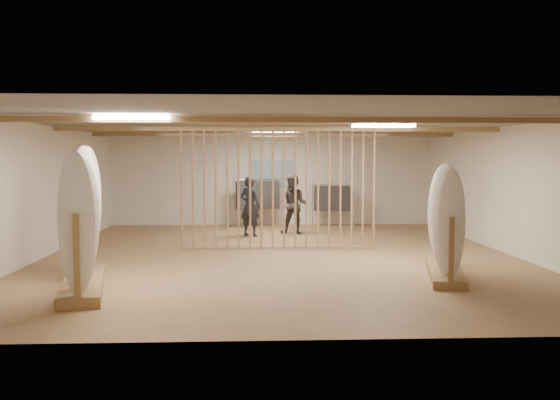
{
  "coord_description": "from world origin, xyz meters",
  "views": [
    {
      "loc": [
        -0.57,
        -12.66,
        2.09
      ],
      "look_at": [
        0.0,
        0.0,
        1.2
      ],
      "focal_mm": 38.0,
      "sensor_mm": 36.0,
      "label": 1
    }
  ],
  "objects_px": {
    "rack_left": "(82,242)",
    "clothing_rack_a": "(258,195)",
    "rack_right": "(445,239)",
    "shopper_a": "(250,202)",
    "clothing_rack_b": "(333,198)",
    "shopper_b": "(294,200)"
  },
  "relations": [
    {
      "from": "rack_left",
      "to": "clothing_rack_a",
      "type": "relative_size",
      "value": 1.87
    },
    {
      "from": "clothing_rack_b",
      "to": "shopper_b",
      "type": "distance_m",
      "value": 2.23
    },
    {
      "from": "rack_right",
      "to": "clothing_rack_a",
      "type": "height_order",
      "value": "rack_right"
    },
    {
      "from": "rack_left",
      "to": "clothing_rack_a",
      "type": "bearing_deg",
      "value": 58.95
    },
    {
      "from": "clothing_rack_b",
      "to": "clothing_rack_a",
      "type": "bearing_deg",
      "value": -175.49
    },
    {
      "from": "shopper_a",
      "to": "shopper_b",
      "type": "xyz_separation_m",
      "value": [
        1.21,
        0.36,
        0.02
      ]
    },
    {
      "from": "rack_right",
      "to": "clothing_rack_b",
      "type": "bearing_deg",
      "value": 110.35
    },
    {
      "from": "rack_left",
      "to": "clothing_rack_b",
      "type": "bearing_deg",
      "value": 46.29
    },
    {
      "from": "shopper_a",
      "to": "clothing_rack_b",
      "type": "bearing_deg",
      "value": -108.94
    },
    {
      "from": "clothing_rack_b",
      "to": "shopper_a",
      "type": "relative_size",
      "value": 0.73
    },
    {
      "from": "clothing_rack_b",
      "to": "shopper_b",
      "type": "xyz_separation_m",
      "value": [
        -1.33,
        -1.79,
        0.06
      ]
    },
    {
      "from": "shopper_b",
      "to": "rack_right",
      "type": "bearing_deg",
      "value": -52.06
    },
    {
      "from": "rack_right",
      "to": "shopper_a",
      "type": "xyz_separation_m",
      "value": [
        -3.48,
        5.66,
        0.25
      ]
    },
    {
      "from": "rack_left",
      "to": "rack_right",
      "type": "distance_m",
      "value": 6.16
    },
    {
      "from": "rack_right",
      "to": "clothing_rack_b",
      "type": "xyz_separation_m",
      "value": [
        -0.94,
        7.81,
        0.2
      ]
    },
    {
      "from": "rack_left",
      "to": "shopper_a",
      "type": "relative_size",
      "value": 1.53
    },
    {
      "from": "rack_right",
      "to": "shopper_a",
      "type": "bearing_deg",
      "value": 135.07
    },
    {
      "from": "rack_left",
      "to": "rack_right",
      "type": "relative_size",
      "value": 1.13
    },
    {
      "from": "shopper_b",
      "to": "clothing_rack_a",
      "type": "bearing_deg",
      "value": 136.16
    },
    {
      "from": "clothing_rack_a",
      "to": "clothing_rack_b",
      "type": "distance_m",
      "value": 2.32
    },
    {
      "from": "clothing_rack_a",
      "to": "shopper_b",
      "type": "distance_m",
      "value": 2.05
    },
    {
      "from": "rack_left",
      "to": "clothing_rack_a",
      "type": "distance_m",
      "value": 9.05
    }
  ]
}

